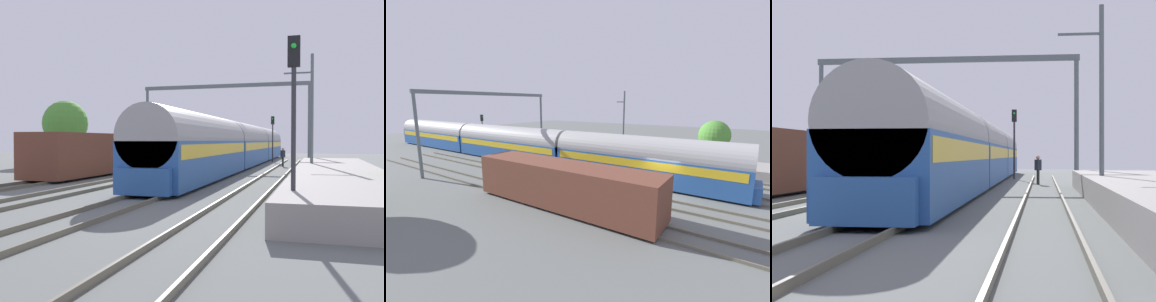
% 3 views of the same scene
% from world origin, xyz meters
% --- Properties ---
extents(ground, '(120.00, 120.00, 0.00)m').
position_xyz_m(ground, '(0.00, 0.00, 0.00)').
color(ground, slate).
extents(track_west, '(1.52, 60.00, 0.16)m').
position_xyz_m(track_west, '(-2.01, 0.00, 0.08)').
color(track_west, '#656050').
rests_on(track_west, ground).
extents(track_east, '(1.52, 60.00, 0.16)m').
position_xyz_m(track_east, '(2.01, 0.00, 0.08)').
color(track_east, '#656050').
rests_on(track_east, ground).
extents(track_far_east, '(1.52, 60.00, 0.16)m').
position_xyz_m(track_far_east, '(6.02, 0.00, 0.08)').
color(track_far_east, '#656050').
rests_on(track_far_east, ground).
extents(passenger_train, '(2.93, 49.20, 3.82)m').
position_xyz_m(passenger_train, '(2.01, 18.45, 1.97)').
color(passenger_train, '#28569E').
rests_on(passenger_train, ground).
extents(person_crossing, '(0.42, 0.47, 1.73)m').
position_xyz_m(person_crossing, '(5.71, 17.93, 1.03)').
color(person_crossing, '#2B2B2B').
rests_on(person_crossing, ground).
extents(railway_signal_far, '(0.36, 0.30, 5.08)m').
position_xyz_m(railway_signal_far, '(3.92, 26.35, 3.25)').
color(railway_signal_far, '#2D2D33').
rests_on(railway_signal_far, ground).
extents(catenary_gantry, '(16.43, 0.28, 7.86)m').
position_xyz_m(catenary_gantry, '(0.00, 18.90, 5.90)').
color(catenary_gantry, slate).
rests_on(catenary_gantry, ground).
extents(catenary_pole_east_mid, '(1.90, 0.20, 8.00)m').
position_xyz_m(catenary_pole_east_mid, '(8.37, 6.80, 4.15)').
color(catenary_pole_east_mid, slate).
rests_on(catenary_pole_east_mid, ground).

